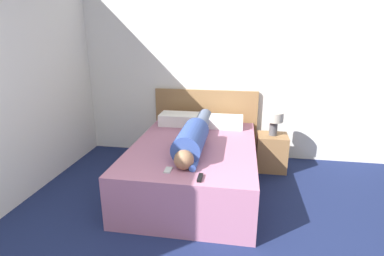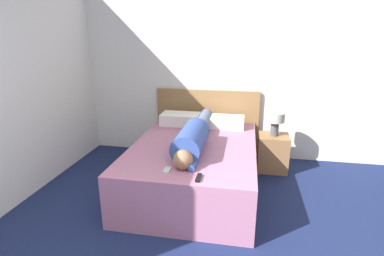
% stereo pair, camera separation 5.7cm
% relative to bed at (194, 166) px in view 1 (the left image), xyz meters
% --- Properties ---
extents(wall_back, '(5.25, 0.06, 2.60)m').
position_rel_bed_xyz_m(wall_back, '(0.15, 1.18, 1.02)').
color(wall_back, white).
rests_on(wall_back, ground_plane).
extents(wall_left, '(0.06, 4.52, 2.60)m').
position_rel_bed_xyz_m(wall_left, '(-1.90, -0.51, 1.02)').
color(wall_left, white).
rests_on(wall_left, ground_plane).
extents(bed, '(1.45, 2.04, 0.57)m').
position_rel_bed_xyz_m(bed, '(0.00, 0.00, 0.00)').
color(bed, '#B2708E').
rests_on(bed, ground_plane).
extents(headboard, '(1.57, 0.04, 1.03)m').
position_rel_bed_xyz_m(headboard, '(0.00, 1.11, 0.23)').
color(headboard, olive).
rests_on(headboard, ground_plane).
extents(nightstand, '(0.41, 0.38, 0.51)m').
position_rel_bed_xyz_m(nightstand, '(0.98, 0.70, -0.03)').
color(nightstand, olive).
rests_on(nightstand, ground_plane).
extents(table_lamp, '(0.24, 0.24, 0.32)m').
position_rel_bed_xyz_m(table_lamp, '(0.98, 0.70, 0.44)').
color(table_lamp, '#4C4C51').
rests_on(table_lamp, nightstand).
extents(person_lying, '(0.31, 1.77, 0.31)m').
position_rel_bed_xyz_m(person_lying, '(0.01, -0.05, 0.42)').
color(person_lying, '#936B4C').
rests_on(person_lying, bed).
extents(pillow_near_headboard, '(0.60, 0.34, 0.16)m').
position_rel_bed_xyz_m(pillow_near_headboard, '(-0.32, 0.78, 0.37)').
color(pillow_near_headboard, white).
rests_on(pillow_near_headboard, bed).
extents(pillow_second, '(0.57, 0.34, 0.15)m').
position_rel_bed_xyz_m(pillow_second, '(0.28, 0.78, 0.36)').
color(pillow_second, white).
rests_on(pillow_second, bed).
extents(tv_remote, '(0.04, 0.15, 0.02)m').
position_rel_bed_xyz_m(tv_remote, '(0.20, -0.88, 0.30)').
color(tv_remote, black).
rests_on(tv_remote, bed).
extents(cell_phone, '(0.06, 0.13, 0.01)m').
position_rel_bed_xyz_m(cell_phone, '(-0.13, -0.76, 0.29)').
color(cell_phone, '#B2B7BC').
rests_on(cell_phone, bed).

